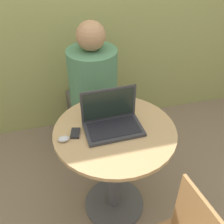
{
  "coord_description": "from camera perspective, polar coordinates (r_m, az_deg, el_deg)",
  "views": [
    {
      "loc": [
        -0.33,
        -1.18,
        1.83
      ],
      "look_at": [
        -0.01,
        0.05,
        0.88
      ],
      "focal_mm": 42.0,
      "sensor_mm": 36.0,
      "label": 1
    }
  ],
  "objects": [
    {
      "name": "ground_plane",
      "position": [
        2.2,
        0.49,
        -19.32
      ],
      "size": [
        12.0,
        12.0,
        0.0
      ],
      "primitive_type": "plane",
      "color": "#7F6B56"
    },
    {
      "name": "round_table",
      "position": [
        1.77,
        0.58,
        -9.38
      ],
      "size": [
        0.76,
        0.76,
        0.78
      ],
      "color": "#4C4C51",
      "rests_on": "ground_plane"
    },
    {
      "name": "laptop",
      "position": [
        1.6,
        -0.04,
        -1.82
      ],
      "size": [
        0.36,
        0.23,
        0.24
      ],
      "color": "#2D2D33",
      "rests_on": "round_table"
    },
    {
      "name": "cell_phone",
      "position": [
        1.59,
        -7.97,
        -4.58
      ],
      "size": [
        0.07,
        0.1,
        0.02
      ],
      "color": "black",
      "rests_on": "round_table"
    },
    {
      "name": "computer_mouse",
      "position": [
        1.56,
        -10.5,
        -5.77
      ],
      "size": [
        0.07,
        0.05,
        0.03
      ],
      "color": "#B2B2B7",
      "rests_on": "round_table"
    },
    {
      "name": "person_seated",
      "position": [
        2.34,
        -4.29,
        2.44
      ],
      "size": [
        0.41,
        0.63,
        1.24
      ],
      "color": "#4C4742",
      "rests_on": "ground_plane"
    }
  ]
}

